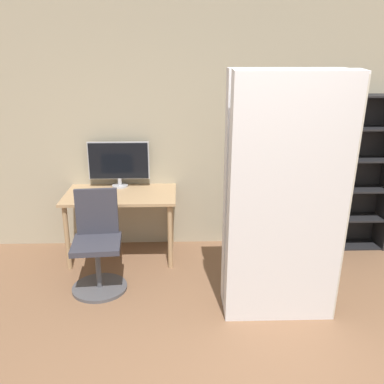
# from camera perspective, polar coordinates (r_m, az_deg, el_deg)

# --- Properties ---
(wall_back) EXTENTS (8.00, 0.06, 2.70)m
(wall_back) POSITION_cam_1_polar(r_m,az_deg,el_deg) (4.79, 2.01, 8.40)
(wall_back) COLOR tan
(wall_back) RESTS_ON ground
(desk) EXTENTS (1.17, 0.70, 0.73)m
(desk) POSITION_cam_1_polar(r_m,az_deg,el_deg) (4.64, -9.45, -1.32)
(desk) COLOR tan
(desk) RESTS_ON ground
(monitor) EXTENTS (0.67, 0.18, 0.51)m
(monitor) POSITION_cam_1_polar(r_m,az_deg,el_deg) (4.77, -9.74, 3.95)
(monitor) COLOR #B7B7BC
(monitor) RESTS_ON desk
(office_chair) EXTENTS (0.52, 0.52, 0.94)m
(office_chair) POSITION_cam_1_polar(r_m,az_deg,el_deg) (4.16, -12.46, -7.53)
(office_chair) COLOR #4C4C51
(office_chair) RESTS_ON ground
(bookshelf) EXTENTS (0.89, 0.32, 1.73)m
(bookshelf) POSITION_cam_1_polar(r_m,az_deg,el_deg) (5.05, 18.81, 2.42)
(bookshelf) COLOR black
(bookshelf) RESTS_ON ground
(mattress_near) EXTENTS (0.92, 0.32, 2.05)m
(mattress_near) POSITION_cam_1_polar(r_m,az_deg,el_deg) (3.40, 12.69, -1.76)
(mattress_near) COLOR silver
(mattress_near) RESTS_ON ground
(mattress_far) EXTENTS (0.92, 0.22, 2.05)m
(mattress_far) POSITION_cam_1_polar(r_m,az_deg,el_deg) (3.66, 11.62, -0.28)
(mattress_far) COLOR silver
(mattress_far) RESTS_ON ground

